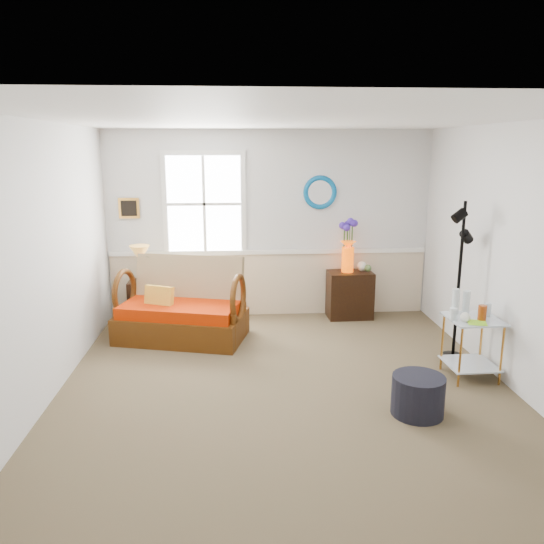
{
  "coord_description": "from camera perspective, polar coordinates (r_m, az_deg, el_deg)",
  "views": [
    {
      "loc": [
        -0.47,
        -4.86,
        2.35
      ],
      "look_at": [
        -0.1,
        0.52,
        1.08
      ],
      "focal_mm": 35.0,
      "sensor_mm": 36.0,
      "label": 1
    }
  ],
  "objects": [
    {
      "name": "floor",
      "position": [
        5.41,
        1.48,
        -12.51
      ],
      "size": [
        4.5,
        5.0,
        0.01
      ],
      "primitive_type": "cube",
      "color": "brown",
      "rests_on": "ground"
    },
    {
      "name": "ceiling",
      "position": [
        4.88,
        1.66,
        16.15
      ],
      "size": [
        4.5,
        5.0,
        0.01
      ],
      "primitive_type": "cube",
      "color": "white",
      "rests_on": "walls"
    },
    {
      "name": "walls",
      "position": [
        4.99,
        1.56,
        1.07
      ],
      "size": [
        4.51,
        5.01,
        2.6
      ],
      "color": "silver",
      "rests_on": "floor"
    },
    {
      "name": "wainscot",
      "position": [
        7.59,
        -0.25,
        -1.29
      ],
      "size": [
        4.46,
        0.02,
        0.9
      ],
      "primitive_type": "cube",
      "color": "#C7B294",
      "rests_on": "walls"
    },
    {
      "name": "chair_rail",
      "position": [
        7.48,
        -0.25,
        2.18
      ],
      "size": [
        4.46,
        0.04,
        0.06
      ],
      "primitive_type": "cube",
      "color": "white",
      "rests_on": "walls"
    },
    {
      "name": "window",
      "position": [
        7.38,
        -7.31,
        7.26
      ],
      "size": [
        1.14,
        0.06,
        1.44
      ],
      "primitive_type": null,
      "color": "white",
      "rests_on": "walls"
    },
    {
      "name": "picture",
      "position": [
        7.52,
        -15.12,
        6.65
      ],
      "size": [
        0.28,
        0.03,
        0.28
      ],
      "primitive_type": "cube",
      "color": "gold",
      "rests_on": "walls"
    },
    {
      "name": "mirror",
      "position": [
        7.45,
        5.18,
        8.53
      ],
      "size": [
        0.47,
        0.07,
        0.47
      ],
      "primitive_type": "torus",
      "rotation": [
        1.57,
        0.0,
        0.0
      ],
      "color": "#006FB8",
      "rests_on": "walls"
    },
    {
      "name": "loveseat",
      "position": [
        6.69,
        -9.76,
        -3.01
      ],
      "size": [
        1.71,
        1.23,
        1.01
      ],
      "primitive_type": null,
      "rotation": [
        0.0,
        0.0,
        -0.25
      ],
      "color": "#562C08",
      "rests_on": "floor"
    },
    {
      "name": "throw_pillow",
      "position": [
        6.69,
        -12.06,
        -3.04
      ],
      "size": [
        0.37,
        0.23,
        0.37
      ],
      "primitive_type": null,
      "rotation": [
        0.0,
        0.0,
        -0.42
      ],
      "color": "orange",
      "rests_on": "loveseat"
    },
    {
      "name": "lamp_stand",
      "position": [
        7.41,
        -13.76,
        -3.22
      ],
      "size": [
        0.35,
        0.35,
        0.61
      ],
      "primitive_type": null,
      "rotation": [
        0.0,
        0.0,
        0.01
      ],
      "color": "black",
      "rests_on": "floor"
    },
    {
      "name": "table_lamp",
      "position": [
        7.28,
        -13.99,
        0.89
      ],
      "size": [
        0.34,
        0.34,
        0.48
      ],
      "primitive_type": null,
      "rotation": [
        0.0,
        0.0,
        -0.33
      ],
      "color": "gold",
      "rests_on": "lamp_stand"
    },
    {
      "name": "potted_plant",
      "position": [
        7.26,
        -12.92,
        0.13
      ],
      "size": [
        0.37,
        0.4,
        0.29
      ],
      "primitive_type": "imported",
      "rotation": [
        0.0,
        0.0,
        -0.1
      ],
      "color": "#486333",
      "rests_on": "lamp_stand"
    },
    {
      "name": "cabinet",
      "position": [
        7.56,
        8.35,
        -2.43
      ],
      "size": [
        0.63,
        0.41,
        0.66
      ],
      "primitive_type": null,
      "rotation": [
        0.0,
        0.0,
        0.02
      ],
      "color": "black",
      "rests_on": "floor"
    },
    {
      "name": "flower_vase",
      "position": [
        7.41,
        8.18,
        2.77
      ],
      "size": [
        0.26,
        0.26,
        0.73
      ],
      "primitive_type": null,
      "rotation": [
        0.0,
        0.0,
        -0.25
      ],
      "color": "#F24E03",
      "rests_on": "cabinet"
    },
    {
      "name": "side_table",
      "position": [
        5.93,
        20.63,
        -7.64
      ],
      "size": [
        0.53,
        0.53,
        0.65
      ],
      "primitive_type": null,
      "rotation": [
        0.0,
        0.0,
        0.03
      ],
      "color": "#C2802D",
      "rests_on": "floor"
    },
    {
      "name": "tabletop_items",
      "position": [
        5.78,
        20.55,
        -3.37
      ],
      "size": [
        0.56,
        0.56,
        0.27
      ],
      "primitive_type": null,
      "rotation": [
        0.0,
        0.0,
        -0.31
      ],
      "color": "silver",
      "rests_on": "side_table"
    },
    {
      "name": "floor_lamp",
      "position": [
        6.25,
        19.46,
        -1.0
      ],
      "size": [
        0.3,
        0.3,
        1.79
      ],
      "primitive_type": null,
      "rotation": [
        0.0,
        0.0,
        0.18
      ],
      "color": "black",
      "rests_on": "floor"
    },
    {
      "name": "ottoman",
      "position": [
        5.06,
        15.42,
        -12.66
      ],
      "size": [
        0.6,
        0.6,
        0.36
      ],
      "primitive_type": "cylinder",
      "rotation": [
        0.0,
        0.0,
        -0.32
      ],
      "color": "black",
      "rests_on": "floor"
    }
  ]
}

